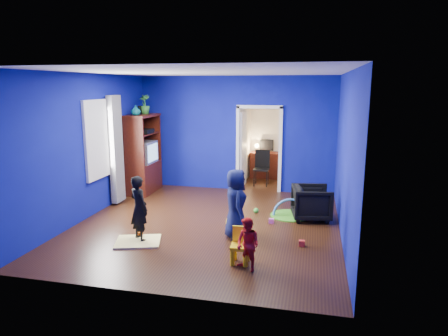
% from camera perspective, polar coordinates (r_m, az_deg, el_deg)
% --- Properties ---
extents(floor, '(5.00, 5.50, 0.01)m').
position_cam_1_polar(floor, '(7.90, -2.29, -7.96)').
color(floor, black).
rests_on(floor, ground).
extents(ceiling, '(5.00, 5.50, 0.01)m').
position_cam_1_polar(ceiling, '(7.44, -2.47, 13.57)').
color(ceiling, white).
rests_on(ceiling, wall_back).
extents(wall_back, '(5.00, 0.02, 2.90)m').
position_cam_1_polar(wall_back, '(10.19, 1.69, 4.90)').
color(wall_back, navy).
rests_on(wall_back, floor).
extents(wall_front, '(5.00, 0.02, 2.90)m').
position_cam_1_polar(wall_front, '(4.99, -10.68, -2.50)').
color(wall_front, navy).
rests_on(wall_front, floor).
extents(wall_left, '(0.02, 5.50, 2.90)m').
position_cam_1_polar(wall_left, '(8.53, -18.82, 2.95)').
color(wall_left, navy).
rests_on(wall_left, floor).
extents(wall_right, '(0.02, 5.50, 2.90)m').
position_cam_1_polar(wall_right, '(7.30, 16.95, 1.67)').
color(wall_right, navy).
rests_on(wall_right, floor).
extents(alcove, '(1.00, 1.75, 2.50)m').
position_cam_1_polar(alcove, '(10.97, 5.66, 4.28)').
color(alcove, silver).
rests_on(alcove, floor).
extents(armchair, '(0.87, 0.85, 0.68)m').
position_cam_1_polar(armchair, '(8.25, 12.41, -4.87)').
color(armchair, black).
rests_on(armchair, floor).
extents(child_black, '(0.50, 0.47, 1.16)m').
position_cam_1_polar(child_black, '(7.06, -12.04, -5.68)').
color(child_black, black).
rests_on(child_black, floor).
extents(child_navy, '(0.58, 0.71, 1.24)m').
position_cam_1_polar(child_navy, '(7.02, 1.69, -5.15)').
color(child_navy, '#10173B').
rests_on(child_navy, floor).
extents(toddler_red, '(0.49, 0.46, 0.79)m').
position_cam_1_polar(toddler_red, '(5.90, 3.42, -10.86)').
color(toddler_red, red).
rests_on(toddler_red, floor).
extents(vase, '(0.26, 0.26, 0.24)m').
position_cam_1_polar(vase, '(9.80, -12.51, 8.05)').
color(vase, '#0D636E').
rests_on(vase, tv_armoire).
extents(potted_plant, '(0.29, 0.29, 0.48)m').
position_cam_1_polar(potted_plant, '(10.27, -11.30, 8.93)').
color(potted_plant, '#368A32').
rests_on(potted_plant, tv_armoire).
extents(tv_armoire, '(0.58, 1.14, 1.96)m').
position_cam_1_polar(tv_armoire, '(10.20, -11.53, 2.00)').
color(tv_armoire, '#40130A').
rests_on(tv_armoire, floor).
extents(crt_tv, '(0.46, 0.70, 0.54)m').
position_cam_1_polar(crt_tv, '(10.18, -11.33, 2.22)').
color(crt_tv, silver).
rests_on(crt_tv, tv_armoire).
extents(yellow_blanket, '(0.89, 0.80, 0.03)m').
position_cam_1_polar(yellow_blanket, '(7.16, -12.18, -10.23)').
color(yellow_blanket, '#F2E07A').
rests_on(yellow_blanket, floor).
extents(hopper_ball, '(0.36, 0.36, 0.36)m').
position_cam_1_polar(hopper_ball, '(7.40, 1.67, -7.83)').
color(hopper_ball, yellow).
rests_on(hopper_ball, floor).
extents(kid_chair, '(0.30, 0.30, 0.50)m').
position_cam_1_polar(kid_chair, '(6.16, 2.31, -11.31)').
color(kid_chair, yellow).
rests_on(kid_chair, floor).
extents(play_mat, '(0.80, 0.80, 0.02)m').
position_cam_1_polar(play_mat, '(8.45, 9.37, -6.71)').
color(play_mat, '#379120').
rests_on(play_mat, floor).
extents(toy_arch, '(0.71, 0.22, 0.72)m').
position_cam_1_polar(toy_arch, '(8.44, 9.38, -6.65)').
color(toy_arch, '#3F8CD8').
rests_on(toy_arch, floor).
extents(window_left, '(0.03, 0.95, 1.55)m').
position_cam_1_polar(window_left, '(8.81, -17.60, 3.94)').
color(window_left, white).
rests_on(window_left, wall_left).
extents(curtain, '(0.14, 0.42, 2.40)m').
position_cam_1_polar(curtain, '(9.27, -15.17, 2.56)').
color(curtain, slate).
rests_on(curtain, floor).
extents(doorway, '(1.16, 0.10, 2.10)m').
position_cam_1_polar(doorway, '(10.14, 5.01, 2.55)').
color(doorway, white).
rests_on(doorway, floor).
extents(study_desk, '(0.88, 0.44, 0.75)m').
position_cam_1_polar(study_desk, '(11.74, 5.97, 0.43)').
color(study_desk, '#3D140A').
rests_on(study_desk, floor).
extents(desk_monitor, '(0.40, 0.05, 0.32)m').
position_cam_1_polar(desk_monitor, '(11.76, 6.10, 3.29)').
color(desk_monitor, black).
rests_on(desk_monitor, study_desk).
extents(desk_lamp, '(0.14, 0.14, 0.14)m').
position_cam_1_polar(desk_lamp, '(11.74, 4.70, 3.20)').
color(desk_lamp, '#FFD88C').
rests_on(desk_lamp, study_desk).
extents(folding_chair, '(0.40, 0.40, 0.92)m').
position_cam_1_polar(folding_chair, '(10.79, 5.36, -0.10)').
color(folding_chair, black).
rests_on(folding_chair, floor).
extents(book_shelf, '(0.88, 0.24, 0.04)m').
position_cam_1_polar(book_shelf, '(11.64, 6.21, 8.50)').
color(book_shelf, white).
rests_on(book_shelf, study_desk).
extents(toy_0, '(0.10, 0.08, 0.10)m').
position_cam_1_polar(toy_0, '(6.96, 11.05, -10.51)').
color(toy_0, red).
rests_on(toy_0, floor).
extents(toy_1, '(0.11, 0.11, 0.11)m').
position_cam_1_polar(toy_1, '(8.58, 11.81, -6.20)').
color(toy_1, blue).
rests_on(toy_1, floor).
extents(toy_2, '(0.10, 0.08, 0.10)m').
position_cam_1_polar(toy_2, '(7.38, -11.96, -9.26)').
color(toy_2, '#E4530C').
rests_on(toy_2, floor).
extents(toy_3, '(0.11, 0.11, 0.11)m').
position_cam_1_polar(toy_3, '(8.55, 4.60, -6.04)').
color(toy_3, green).
rests_on(toy_3, floor).
extents(toy_4, '(0.10, 0.08, 0.10)m').
position_cam_1_polar(toy_4, '(7.95, 6.78, -7.53)').
color(toy_4, '#E054B3').
rests_on(toy_4, floor).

